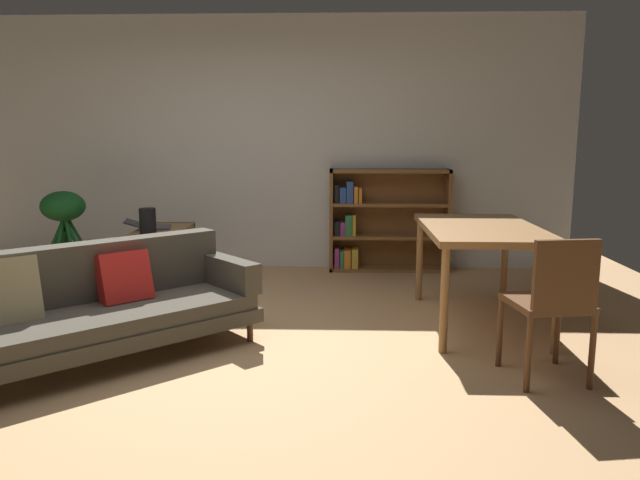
# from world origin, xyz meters

# --- Properties ---
(ground_plane) EXTENTS (8.16, 8.16, 0.00)m
(ground_plane) POSITION_xyz_m (0.00, 0.00, 0.00)
(ground_plane) COLOR tan
(back_wall_panel) EXTENTS (6.80, 0.10, 2.70)m
(back_wall_panel) POSITION_xyz_m (0.00, 2.70, 1.35)
(back_wall_panel) COLOR silver
(back_wall_panel) RESTS_ON ground_plane
(fabric_couch) EXTENTS (1.97, 1.89, 0.74)m
(fabric_couch) POSITION_xyz_m (-0.69, -0.17, 0.36)
(fabric_couch) COLOR #56351E
(fabric_couch) RESTS_ON ground_plane
(media_console) EXTENTS (0.44, 1.11, 0.56)m
(media_console) POSITION_xyz_m (-0.83, 1.65, 0.28)
(media_console) COLOR olive
(media_console) RESTS_ON ground_plane
(open_laptop) EXTENTS (0.48, 0.39, 0.09)m
(open_laptop) POSITION_xyz_m (-0.94, 1.79, 0.58)
(open_laptop) COLOR #333338
(open_laptop) RESTS_ON media_console
(desk_speaker) EXTENTS (0.15, 0.15, 0.24)m
(desk_speaker) POSITION_xyz_m (-0.84, 1.39, 0.68)
(desk_speaker) COLOR black
(desk_speaker) RESTS_ON media_console
(potted_floor_plant) EXTENTS (0.47, 0.42, 0.91)m
(potted_floor_plant) POSITION_xyz_m (-1.79, 1.78, 0.62)
(potted_floor_plant) COLOR #333338
(potted_floor_plant) RESTS_ON ground_plane
(dining_table) EXTENTS (0.84, 1.42, 0.77)m
(dining_table) POSITION_xyz_m (1.97, 0.65, 0.69)
(dining_table) COLOR olive
(dining_table) RESTS_ON ground_plane
(dining_chair_near) EXTENTS (0.48, 0.49, 0.88)m
(dining_chair_near) POSITION_xyz_m (2.14, -0.48, 0.50)
(dining_chair_near) COLOR #56351E
(dining_chair_near) RESTS_ON ground_plane
(bookshelf) EXTENTS (1.27, 0.29, 1.09)m
(bookshelf) POSITION_xyz_m (1.34, 2.53, 0.53)
(bookshelf) COLOR brown
(bookshelf) RESTS_ON ground_plane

